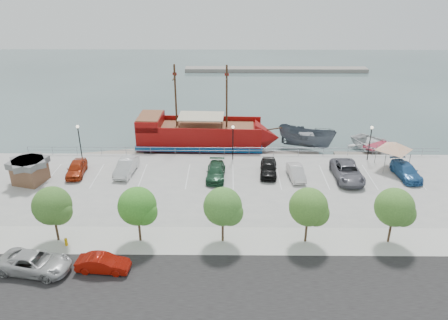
{
  "coord_description": "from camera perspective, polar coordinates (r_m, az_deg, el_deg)",
  "views": [
    {
      "loc": [
        -0.62,
        -40.69,
        21.87
      ],
      "look_at": [
        -1.0,
        2.0,
        2.0
      ],
      "focal_mm": 35.0,
      "sensor_mm": 36.0,
      "label": 1
    }
  ],
  "objects": [
    {
      "name": "tree_c",
      "position": [
        36.54,
        -11.05,
        -6.12
      ],
      "size": [
        3.3,
        3.2,
        5.0
      ],
      "color": "#473321",
      "rests_on": "sidewalk"
    },
    {
      "name": "parked_car_g",
      "position": [
        48.98,
        15.81,
        -1.49
      ],
      "size": [
        2.83,
        6.05,
        1.67
      ],
      "primitive_type": "imported",
      "rotation": [
        0.0,
        0.0,
        0.01
      ],
      "color": "#5D5C66",
      "rests_on": "land_slab"
    },
    {
      "name": "tree_f",
      "position": [
        38.37,
        21.58,
        -5.94
      ],
      "size": [
        3.3,
        3.2,
        5.0
      ],
      "color": "#473321",
      "rests_on": "sidewalk"
    },
    {
      "name": "dock_mid",
      "position": [
        55.31,
        8.33,
        0.51
      ],
      "size": [
        7.95,
        2.74,
        0.45
      ],
      "primitive_type": "cube",
      "rotation": [
        0.0,
        0.0,
        -0.07
      ],
      "color": "slate",
      "rests_on": "ground"
    },
    {
      "name": "tree_d",
      "position": [
        35.81,
        0.06,
        -6.28
      ],
      "size": [
        3.3,
        3.2,
        5.0
      ],
      "color": "#473321",
      "rests_on": "sidewalk"
    },
    {
      "name": "patrol_boat",
      "position": [
        57.43,
        10.67,
        2.64
      ],
      "size": [
        8.11,
        5.96,
        2.95
      ],
      "primitive_type": "imported",
      "rotation": [
        0.0,
        0.0,
        1.11
      ],
      "color": "#4E555F",
      "rests_on": "ground"
    },
    {
      "name": "shed",
      "position": [
        50.63,
        -24.06,
        -1.22
      ],
      "size": [
        3.9,
        3.9,
        2.62
      ],
      "rotation": [
        0.0,
        0.0,
        -0.27
      ],
      "color": "brown",
      "rests_on": "land_slab"
    },
    {
      "name": "street",
      "position": [
        32.99,
        1.52,
        -16.56
      ],
      "size": [
        100.0,
        8.0,
        0.04
      ],
      "primitive_type": "cube",
      "color": "black",
      "rests_on": "land_slab"
    },
    {
      "name": "lamp_post_mid",
      "position": [
        50.85,
        1.17,
        3.1
      ],
      "size": [
        0.36,
        0.36,
        4.28
      ],
      "color": "black",
      "rests_on": "land_slab"
    },
    {
      "name": "parked_car_e",
      "position": [
        48.4,
        5.83,
        -1.02
      ],
      "size": [
        2.22,
        4.7,
        1.55
      ],
      "primitive_type": "imported",
      "rotation": [
        0.0,
        0.0,
        -0.09
      ],
      "color": "black",
      "rests_on": "land_slab"
    },
    {
      "name": "street_sedan",
      "position": [
        35.42,
        -15.52,
        -12.89
      ],
      "size": [
        4.19,
        1.76,
        1.35
      ],
      "primitive_type": "imported",
      "rotation": [
        0.0,
        0.0,
        1.49
      ],
      "color": "maroon",
      "rests_on": "street"
    },
    {
      "name": "fire_hydrant",
      "position": [
        39.17,
        -19.93,
        -9.99
      ],
      "size": [
        0.26,
        0.26,
        0.75
      ],
      "rotation": [
        0.0,
        0.0,
        0.17
      ],
      "color": "#D29D0A",
      "rests_on": "sidewalk"
    },
    {
      "name": "pirate_ship",
      "position": [
        56.4,
        -1.79,
        3.18
      ],
      "size": [
        18.6,
        5.81,
        11.66
      ],
      "rotation": [
        0.0,
        0.0,
        -0.04
      ],
      "color": "maroon",
      "rests_on": "ground"
    },
    {
      "name": "far_shore",
      "position": [
        98.87,
        6.81,
        11.65
      ],
      "size": [
        40.0,
        3.0,
        0.8
      ],
      "primitive_type": "cube",
      "color": "gray",
      "rests_on": "ground"
    },
    {
      "name": "tree_e",
      "position": [
        36.45,
        11.2,
        -6.22
      ],
      "size": [
        3.3,
        3.2,
        5.0
      ],
      "color": "#473321",
      "rests_on": "sidewalk"
    },
    {
      "name": "dock_east",
      "position": [
        57.36,
        17.65,
        0.43
      ],
      "size": [
        6.99,
        2.29,
        0.39
      ],
      "primitive_type": "cube",
      "rotation": [
        0.0,
        0.0,
        -0.05
      ],
      "color": "gray",
      "rests_on": "ground"
    },
    {
      "name": "ground",
      "position": [
        46.68,
        1.21,
        -4.38
      ],
      "size": [
        160.0,
        160.0,
        0.0
      ],
      "primitive_type": "plane",
      "color": "#3E4E4E"
    },
    {
      "name": "lamp_post_left",
      "position": [
        53.74,
        -18.42,
        3.0
      ],
      "size": [
        0.36,
        0.36,
        4.28
      ],
      "color": "black",
      "rests_on": "land_slab"
    },
    {
      "name": "tree_b",
      "position": [
        38.54,
        -21.35,
        -5.76
      ],
      "size": [
        3.3,
        3.2,
        5.0
      ],
      "color": "#473321",
      "rests_on": "sidewalk"
    },
    {
      "name": "seawall_railing",
      "position": [
        52.99,
        1.14,
        1.2
      ],
      "size": [
        50.0,
        0.06,
        1.0
      ],
      "color": "gray",
      "rests_on": "land_slab"
    },
    {
      "name": "canopy_tent",
      "position": [
        52.19,
        21.44,
        2.21
      ],
      "size": [
        4.6,
        4.6,
        3.69
      ],
      "rotation": [
        0.0,
        0.0,
        0.04
      ],
      "color": "slate",
      "rests_on": "land_slab"
    },
    {
      "name": "parked_car_h",
      "position": [
        51.52,
        22.7,
        -1.34
      ],
      "size": [
        2.51,
        5.19,
        1.45
      ],
      "primitive_type": "imported",
      "rotation": [
        0.0,
        0.0,
        0.1
      ],
      "color": "#285C95",
      "rests_on": "land_slab"
    },
    {
      "name": "lamp_post_right",
      "position": [
        53.49,
        18.6,
        2.88
      ],
      "size": [
        0.36,
        0.36,
        4.28
      ],
      "color": "black",
      "rests_on": "land_slab"
    },
    {
      "name": "parked_car_a",
      "position": [
        50.78,
        -18.72,
        -1.03
      ],
      "size": [
        2.13,
        4.53,
        1.5
      ],
      "primitive_type": "imported",
      "rotation": [
        0.0,
        0.0,
        0.08
      ],
      "color": "#A02C0F",
      "rests_on": "land_slab"
    },
    {
      "name": "speedboat",
      "position": [
        59.04,
        19.5,
        1.51
      ],
      "size": [
        8.81,
        9.53,
        1.61
      ],
      "primitive_type": "imported",
      "rotation": [
        0.0,
        0.0,
        0.55
      ],
      "color": "silver",
      "rests_on": "ground"
    },
    {
      "name": "dock_west",
      "position": [
        56.68,
        -14.34,
        0.58
      ],
      "size": [
        8.0,
        3.87,
        0.44
      ],
      "primitive_type": "cube",
      "rotation": [
        0.0,
        0.0,
        0.23
      ],
      "color": "gray",
      "rests_on": "ground"
    },
    {
      "name": "street_van",
      "position": [
        37.02,
        -23.51,
        -12.21
      ],
      "size": [
        5.93,
        3.5,
        1.55
      ],
      "primitive_type": "imported",
      "rotation": [
        0.0,
        0.0,
        1.4
      ],
      "color": "#A5A5A5",
      "rests_on": "street"
    },
    {
      "name": "parked_car_f",
      "position": [
        48.05,
        9.4,
        -1.58
      ],
      "size": [
        1.8,
        4.2,
        1.35
      ],
      "primitive_type": "imported",
      "rotation": [
        0.0,
        0.0,
        0.09
      ],
      "color": "silver",
      "rests_on": "land_slab"
    },
    {
      "name": "sidewalk",
      "position": [
        37.68,
        1.38,
        -10.5
      ],
      "size": [
        100.0,
        4.0,
        0.05
      ],
      "primitive_type": "cube",
      "color": "#B7B4AF",
      "rests_on": "land_slab"
    },
    {
      "name": "parked_car_d",
      "position": [
        47.42,
        -1.08,
        -1.56
      ],
      "size": [
        2.15,
        4.92,
        1.41
      ],
      "primitive_type": "imported",
      "rotation": [
        0.0,
        0.0,
        -0.04
      ],
      "color": "#1B4129",
      "rests_on": "land_slab"
    },
    {
      "name": "parked_car_b",
      "position": [
        49.58,
        -12.65,
        -0.86
      ],
      "size": [
        2.17,
        4.95,
        1.58
      ],
      "primitive_type": "imported",
      "rotation": [
        0.0,
        0.0,
        -0.11
      ],
      "color": "silver",
      "rests_on": "land_slab"
    }
  ]
}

